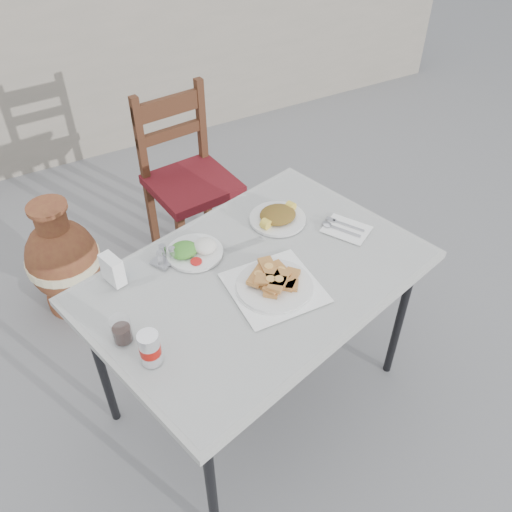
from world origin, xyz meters
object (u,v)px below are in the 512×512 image
cola_glass (122,331)px  napkin_holder (113,270)px  salad_rice_plate (194,250)px  salad_chopped_plate (278,216)px  terracotta_urn (64,260)px  soda_can (150,348)px  pide_plate (274,282)px  condiment_caddy (165,256)px  cafe_table (257,284)px  chair (188,178)px

cola_glass → napkin_holder: size_ratio=0.86×
salad_rice_plate → salad_chopped_plate: 0.40m
terracotta_urn → soda_can: bearing=-85.2°
salad_chopped_plate → terracotta_urn: size_ratio=0.36×
pide_plate → condiment_caddy: bearing=131.9°
pide_plate → cola_glass: 0.57m
salad_rice_plate → soda_can: (-0.33, -0.41, 0.04)m
cafe_table → salad_chopped_plate: bearing=46.2°
soda_can → chair: 1.49m
pide_plate → cola_glass: cola_glass is taller
cola_glass → napkin_holder: bearing=77.6°
napkin_holder → chair: chair is taller
pide_plate → napkin_holder: (-0.50, 0.32, 0.03)m
napkin_holder → condiment_caddy: size_ratio=0.92×
cola_glass → cafe_table: bearing=6.8°
salad_rice_plate → condiment_caddy: (-0.11, 0.01, 0.00)m
cafe_table → soda_can: 0.54m
cafe_table → chair: size_ratio=1.47×
chair → terracotta_urn: bearing=-178.6°
salad_chopped_plate → terracotta_urn: (-0.83, 0.75, -0.49)m
salad_rice_plate → chair: chair is taller
salad_rice_plate → napkin_holder: size_ratio=1.99×
soda_can → cafe_table: bearing=21.5°
cafe_table → pide_plate: bearing=-78.7°
napkin_holder → condiment_caddy: 0.21m
chair → salad_chopped_plate: bearing=-91.4°
chair → pide_plate: bearing=-103.1°
soda_can → condiment_caddy: size_ratio=1.00×
cafe_table → napkin_holder: 0.54m
pide_plate → condiment_caddy: condiment_caddy is taller
condiment_caddy → terracotta_urn: (-0.32, 0.77, -0.49)m
terracotta_urn → salad_chopped_plate: bearing=-42.2°
salad_rice_plate → soda_can: 0.53m
condiment_caddy → terracotta_urn: bearing=112.4°
terracotta_urn → pide_plate: bearing=-60.8°
cafe_table → napkin_holder: (-0.48, 0.22, 0.11)m
condiment_caddy → terracotta_urn: condiment_caddy is taller
pide_plate → cafe_table: bearing=101.3°
cola_glass → terracotta_urn: cola_glass is taller
salad_rice_plate → salad_chopped_plate: bearing=4.1°
condiment_caddy → cafe_table: bearing=-40.1°
soda_can → condiment_caddy: 0.48m
cafe_table → soda_can: (-0.49, -0.19, 0.12)m
cafe_table → cola_glass: size_ratio=14.76×
cola_glass → salad_chopped_plate: bearing=21.7°
cafe_table → terracotta_urn: 1.23m
condiment_caddy → pide_plate: bearing=-48.1°
pide_plate → salad_chopped_plate: (0.22, 0.34, -0.01)m
pide_plate → napkin_holder: 0.59m
salad_rice_plate → terracotta_urn: bearing=118.9°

